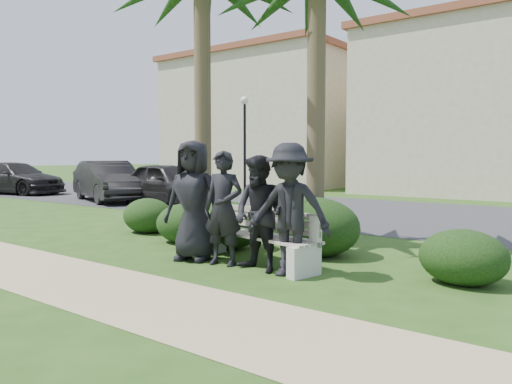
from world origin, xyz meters
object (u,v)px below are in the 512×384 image
man_a (193,201)px  car_a (169,183)px  park_bench (254,240)px  man_b (223,208)px  car_c (15,178)px  street_lamp (245,127)px  man_c (259,214)px  man_d (289,210)px  car_b (108,181)px

man_a → car_a: 9.18m
park_bench → man_a: man_a is taller
man_b → car_a: (-7.63, 5.90, -0.14)m
car_a → car_c: (-8.91, -0.72, -0.03)m
street_lamp → man_c: (9.89, -11.92, -2.13)m
man_b → man_d: (1.16, 0.02, 0.05)m
man_c → man_a: bearing=-172.8°
man_c → man_d: size_ratio=0.91×
street_lamp → car_b: 6.90m
man_d → car_b: 12.76m
man_a → street_lamp: bearing=109.5°
car_b → man_d: bearing=-95.5°
man_d → man_c: bearing=169.6°
man_b → man_c: size_ratio=1.04×
street_lamp → man_a: bearing=-54.2°
car_a → man_a: bearing=-126.1°
street_lamp → man_d: (10.37, -11.89, -2.04)m
man_a → car_b: (-9.76, 5.49, -0.20)m
car_b → man_a: bearing=-99.5°
man_b → car_a: 9.65m
park_bench → car_b: car_b is taller
man_a → man_d: bearing=-15.2°
park_bench → car_c: car_c is taller
car_a → car_c: bearing=98.6°
car_c → man_c: bearing=-120.0°
man_a → car_c: man_a is taller
street_lamp → man_a: size_ratio=2.30×
man_d → park_bench: bearing=144.7°
street_lamp → car_a: (1.59, -6.02, -2.23)m
car_c → park_bench: bearing=-119.2°
man_a → man_d: 1.77m
man_c → man_d: 0.49m
man_b → car_a: bearing=129.8°
man_a → car_a: (-7.02, 5.91, -0.22)m
man_a → car_b: man_a is taller
man_b → car_b: size_ratio=0.38×
man_d → man_a: bearing=167.5°
man_b → man_d: bearing=-11.3°
park_bench → man_a: size_ratio=1.29×
park_bench → man_c: bearing=-32.8°
park_bench → car_b: 11.84m
man_d → car_a: (-8.79, 5.87, -0.19)m
man_a → car_c: bearing=145.6°
man_b → man_c: 0.67m
street_lamp → man_d: 15.91m
park_bench → man_b: bearing=-117.6°
man_c → street_lamp: bearing=136.5°
park_bench → car_c: size_ratio=0.51×
man_b → man_c: (0.67, -0.00, -0.03)m
street_lamp → man_a: street_lamp is taller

